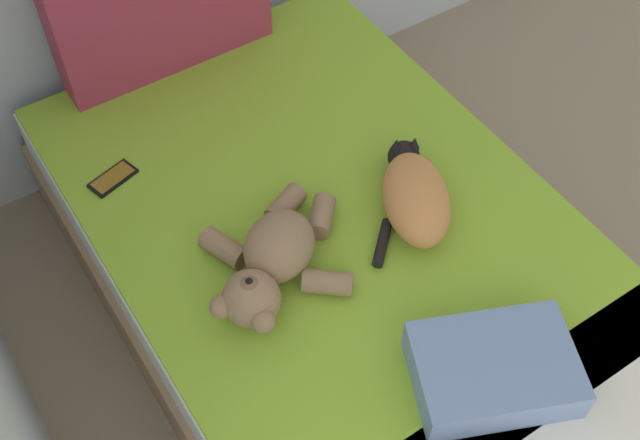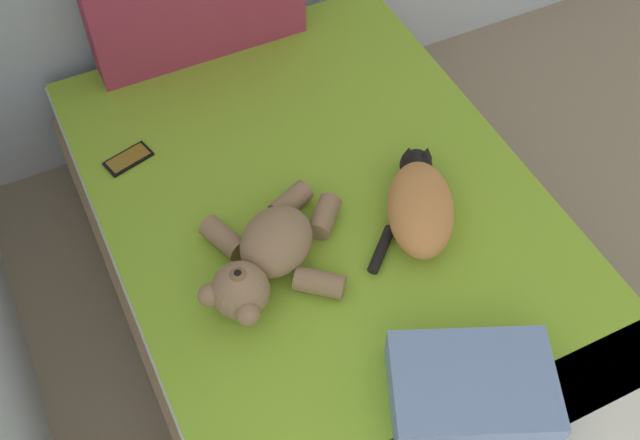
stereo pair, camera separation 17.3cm
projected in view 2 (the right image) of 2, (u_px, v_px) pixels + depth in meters
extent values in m
cube|color=#9E7A56|center=(333.00, 282.00, 2.58)|extent=(1.31, 1.97, 0.30)
cube|color=white|center=(334.00, 239.00, 2.40)|extent=(1.28, 1.91, 0.18)
cube|color=#8CB72D|center=(325.00, 206.00, 2.35)|extent=(1.26, 1.77, 0.02)
ellipsoid|color=#D18447|center=(420.00, 209.00, 2.24)|extent=(0.32, 0.39, 0.15)
sphere|color=black|center=(416.00, 165.00, 2.37)|extent=(0.10, 0.10, 0.10)
cone|color=black|center=(409.00, 152.00, 2.33)|extent=(0.04, 0.04, 0.04)
cone|color=black|center=(427.00, 153.00, 2.33)|extent=(0.04, 0.04, 0.04)
cylinder|color=black|center=(382.00, 249.00, 2.22)|extent=(0.14, 0.13, 0.03)
ellipsoid|color=black|center=(429.00, 196.00, 2.33)|extent=(0.10, 0.11, 0.04)
ellipsoid|color=#937051|center=(276.00, 241.00, 2.16)|extent=(0.30, 0.29, 0.16)
sphere|color=#937051|center=(240.00, 290.00, 2.06)|extent=(0.16, 0.16, 0.16)
sphere|color=brown|center=(239.00, 279.00, 2.02)|extent=(0.06, 0.06, 0.06)
sphere|color=black|center=(238.00, 273.00, 2.00)|extent=(0.02, 0.02, 0.02)
sphere|color=#937051|center=(248.00, 314.00, 2.01)|extent=(0.06, 0.06, 0.06)
sphere|color=#937051|center=(210.00, 295.00, 2.04)|extent=(0.06, 0.06, 0.06)
cylinder|color=#937051|center=(320.00, 283.00, 2.13)|extent=(0.15, 0.14, 0.07)
cylinder|color=#937051|center=(324.00, 216.00, 2.27)|extent=(0.14, 0.14, 0.07)
cylinder|color=#937051|center=(224.00, 238.00, 2.22)|extent=(0.11, 0.15, 0.07)
cylinder|color=#937051|center=(291.00, 202.00, 2.31)|extent=(0.14, 0.11, 0.07)
cube|color=black|center=(128.00, 159.00, 2.45)|extent=(0.16, 0.11, 0.01)
cube|color=olive|center=(128.00, 158.00, 2.44)|extent=(0.14, 0.09, 0.00)
cube|color=#728CB7|center=(472.00, 389.00, 1.92)|extent=(0.48, 0.42, 0.11)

